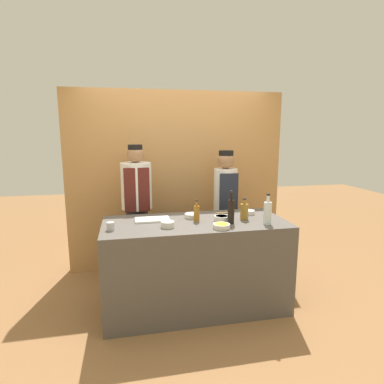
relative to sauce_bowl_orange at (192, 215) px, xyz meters
name	(u,v)px	position (x,y,z in m)	size (l,w,h in m)	color
ground_plane	(195,305)	(0.01, -0.14, -0.97)	(14.00, 14.00, 0.00)	olive
cabinet_wall	(177,180)	(0.01, 1.07, 0.23)	(2.94, 0.18, 2.40)	#B7844C
counter	(195,264)	(0.01, -0.14, -0.50)	(1.89, 0.83, 0.95)	#514C47
sauce_bowl_orange	(192,215)	(0.00, 0.00, 0.00)	(0.16, 0.16, 0.05)	silver
sauce_bowl_yellow	(222,226)	(0.20, -0.44, 0.00)	(0.16, 0.16, 0.05)	silver
sauce_bowl_brown	(222,218)	(0.28, -0.18, 0.00)	(0.16, 0.16, 0.05)	silver
sauce_bowl_purple	(249,212)	(0.66, 0.03, 0.00)	(0.13, 0.13, 0.05)	silver
sauce_bowl_white	(168,224)	(-0.30, -0.30, 0.01)	(0.13, 0.13, 0.06)	silver
cutting_board	(152,220)	(-0.43, -0.02, -0.02)	(0.35, 0.20, 0.02)	white
bottle_soy	(231,211)	(0.34, -0.29, 0.11)	(0.07, 0.07, 0.34)	black
bottle_amber	(197,213)	(0.02, -0.14, 0.06)	(0.06, 0.06, 0.22)	#9E661E
bottle_vinegar	(244,211)	(0.53, -0.17, 0.06)	(0.09, 0.09, 0.23)	olive
bottle_clear	(268,212)	(0.70, -0.38, 0.10)	(0.08, 0.08, 0.31)	silver
cup_steel	(111,226)	(-0.84, -0.29, 0.01)	(0.07, 0.07, 0.08)	#B7B7BC
wooden_spoon	(227,213)	(0.43, 0.11, -0.02)	(0.22, 0.04, 0.02)	#B2844C
chef_left	(137,209)	(-0.56, 0.63, -0.05)	(0.37, 0.37, 1.71)	#28282D
chef_right	(225,206)	(0.58, 0.63, -0.06)	(0.30, 0.30, 1.63)	#28282D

